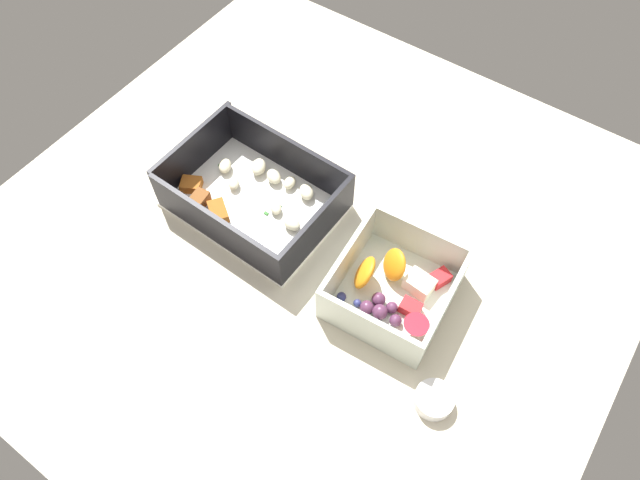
# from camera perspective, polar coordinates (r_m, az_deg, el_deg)

# --- Properties ---
(table_surface) EXTENTS (0.80, 0.80, 0.02)m
(table_surface) POSITION_cam_1_polar(r_m,az_deg,el_deg) (0.76, -0.80, 0.12)
(table_surface) COLOR beige
(table_surface) RESTS_ON ground
(pasta_container) EXTENTS (0.22, 0.16, 0.07)m
(pasta_container) POSITION_cam_1_polar(r_m,az_deg,el_deg) (0.76, -6.79, 4.45)
(pasta_container) COLOR white
(pasta_container) RESTS_ON table_surface
(fruit_bowl) EXTENTS (0.14, 0.15, 0.06)m
(fruit_bowl) POSITION_cam_1_polar(r_m,az_deg,el_deg) (0.69, 7.33, -4.84)
(fruit_bowl) COLOR silver
(fruit_bowl) RESTS_ON table_surface
(paper_cup_liner) EXTENTS (0.04, 0.04, 0.02)m
(paper_cup_liner) POSITION_cam_1_polar(r_m,az_deg,el_deg) (0.66, 11.25, -15.32)
(paper_cup_liner) COLOR white
(paper_cup_liner) RESTS_ON table_surface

